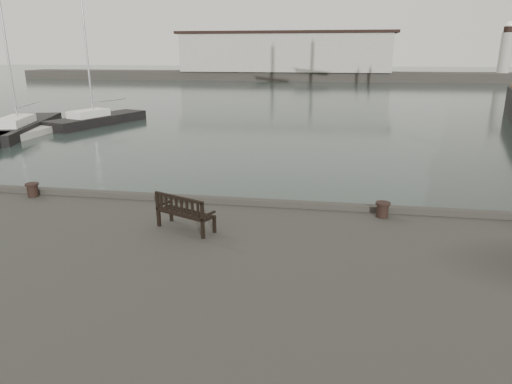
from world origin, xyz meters
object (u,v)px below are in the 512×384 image
bench (185,219)px  bollard_right (383,210)px  yacht_b (22,129)px  yacht_d (98,122)px  bollard_left (33,190)px

bench → bollard_right: bearing=43.4°
bollard_right → yacht_b: size_ratio=0.03×
yacht_b → yacht_d: 6.38m
bollard_right → yacht_b: bearing=143.0°
bollard_right → yacht_d: bearing=132.0°
yacht_d → yacht_b: bearing=-111.1°
bollard_right → yacht_d: 33.57m
bench → yacht_b: (-21.01, 21.92, -1.63)m
bollard_left → yacht_b: size_ratio=0.03×
yacht_d → bench: bearing=-39.4°
bollard_left → bollard_right: bearing=-0.6°
bench → bollard_left: size_ratio=3.91×
yacht_d → bollard_right: bearing=-29.7°
bench → yacht_d: yacht_d is taller
bench → yacht_b: bearing=157.8°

